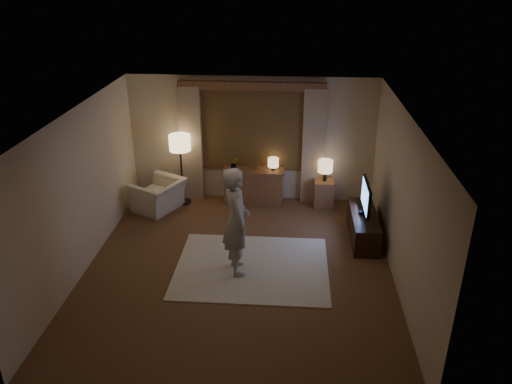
# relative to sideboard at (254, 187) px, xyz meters

# --- Properties ---
(room) EXTENTS (5.04, 5.54, 2.64)m
(room) POSITION_rel_sideboard_xyz_m (-0.05, -2.00, 0.98)
(room) COLOR brown
(room) RESTS_ON ground
(rug) EXTENTS (2.50, 2.00, 0.02)m
(rug) POSITION_rel_sideboard_xyz_m (0.17, -2.47, -0.34)
(rug) COLOR beige
(rug) RESTS_ON floor
(sideboard) EXTENTS (1.20, 0.40, 0.70)m
(sideboard) POSITION_rel_sideboard_xyz_m (0.00, 0.00, 0.00)
(sideboard) COLOR brown
(sideboard) RESTS_ON floor
(picture_frame) EXTENTS (0.16, 0.02, 0.20)m
(picture_frame) POSITION_rel_sideboard_xyz_m (0.00, 0.00, 0.45)
(picture_frame) COLOR brown
(picture_frame) RESTS_ON sideboard
(plant) EXTENTS (0.17, 0.13, 0.30)m
(plant) POSITION_rel_sideboard_xyz_m (-0.40, 0.00, 0.50)
(plant) COLOR #999999
(plant) RESTS_ON sideboard
(table_lamp_sideboard) EXTENTS (0.22, 0.22, 0.30)m
(table_lamp_sideboard) POSITION_rel_sideboard_xyz_m (0.40, 0.00, 0.55)
(table_lamp_sideboard) COLOR black
(table_lamp_sideboard) RESTS_ON sideboard
(floor_lamp) EXTENTS (0.43, 0.43, 1.48)m
(floor_lamp) POSITION_rel_sideboard_xyz_m (-1.47, -0.12, 0.89)
(floor_lamp) COLOR black
(floor_lamp) RESTS_ON floor
(armchair) EXTENTS (1.17, 1.22, 0.62)m
(armchair) POSITION_rel_sideboard_xyz_m (-1.90, -0.46, -0.04)
(armchair) COLOR beige
(armchair) RESTS_ON floor
(side_table) EXTENTS (0.40, 0.40, 0.56)m
(side_table) POSITION_rel_sideboard_xyz_m (1.45, -0.05, -0.07)
(side_table) COLOR brown
(side_table) RESTS_ON floor
(table_lamp_side) EXTENTS (0.30, 0.30, 0.44)m
(table_lamp_side) POSITION_rel_sideboard_xyz_m (1.45, -0.05, 0.52)
(table_lamp_side) COLOR black
(table_lamp_side) RESTS_ON side_table
(tv_stand) EXTENTS (0.45, 1.40, 0.50)m
(tv_stand) POSITION_rel_sideboard_xyz_m (2.10, -1.36, -0.10)
(tv_stand) COLOR black
(tv_stand) RESTS_ON floor
(tv) EXTENTS (0.21, 0.84, 0.61)m
(tv) POSITION_rel_sideboard_xyz_m (2.10, -1.36, 0.48)
(tv) COLOR black
(tv) RESTS_ON tv_stand
(person) EXTENTS (0.60, 0.75, 1.80)m
(person) POSITION_rel_sideboard_xyz_m (-0.07, -2.58, 0.57)
(person) COLOR #B6AFA8
(person) RESTS_ON rug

